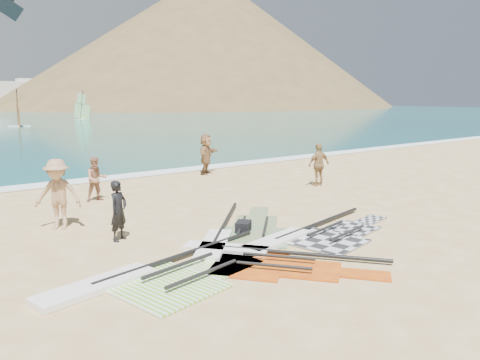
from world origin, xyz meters
TOP-DOWN VIEW (x-y plane):
  - ground at (0.00, 0.00)m, footprint 300.00×300.00m
  - surf_line at (0.00, 12.30)m, footprint 300.00×1.20m
  - headland_main at (85.00, 130.00)m, footprint 143.00×143.00m
  - headland_minor at (120.00, 140.00)m, footprint 70.00×70.00m
  - rig_grey at (0.93, 0.37)m, footprint 5.47×2.67m
  - rig_green at (-3.72, 0.33)m, footprint 5.96×2.89m
  - rig_orange at (-0.61, 1.76)m, footprint 4.75×4.38m
  - rig_red at (-1.38, -0.16)m, footprint 3.72×4.60m
  - gear_bag_near at (-0.36, 1.81)m, footprint 0.63×0.62m
  - person_wetsuit at (-3.33, 3.26)m, footprint 0.69×0.62m
  - beachgoer_left at (-2.05, 8.21)m, footprint 0.82×0.67m
  - beachgoer_mid at (-4.23, 5.34)m, footprint 1.48×1.36m
  - beachgoer_back at (6.36, 5.33)m, footprint 1.09×0.54m
  - beachgoer_right at (4.28, 10.70)m, footprint 1.80×1.51m
  - windsurfer_centre at (5.42, 53.80)m, footprint 2.60×3.08m
  - windsurfer_right at (17.05, 64.96)m, footprint 2.45×2.49m

SIDE VIEW (x-z plane):
  - ground at x=0.00m, z-range 0.00..0.00m
  - surf_line at x=0.00m, z-range -0.02..0.02m
  - headland_main at x=85.00m, z-range -22.50..22.50m
  - headland_minor at x=120.00m, z-range -14.00..14.00m
  - rig_red at x=-1.38m, z-range -0.05..0.15m
  - rig_grey at x=0.93m, z-range -0.05..0.15m
  - rig_orange at x=-0.61m, z-range -0.05..0.15m
  - rig_green at x=-3.72m, z-range -0.05..0.15m
  - gear_bag_near at x=-0.36m, z-range 0.00..0.33m
  - person_wetsuit at x=-3.33m, z-range 0.00..1.58m
  - beachgoer_left at x=-2.05m, z-range 0.00..1.59m
  - beachgoer_back at x=6.36m, z-range 0.00..1.79m
  - beachgoer_right at x=4.28m, z-range 0.00..1.94m
  - beachgoer_mid at x=-4.23m, z-range 0.00..2.00m
  - windsurfer_right at x=17.05m, z-range -0.97..3.63m
  - windsurfer_centre at x=5.42m, z-range -0.98..3.64m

